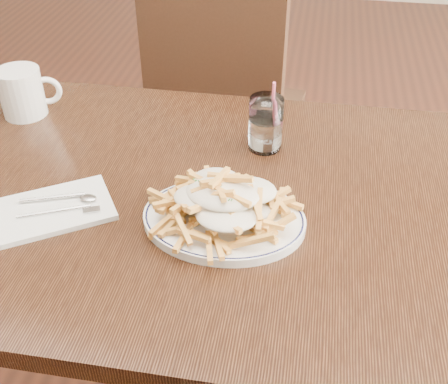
% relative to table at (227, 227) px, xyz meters
% --- Properties ---
extents(table, '(1.20, 0.80, 0.75)m').
position_rel_table_xyz_m(table, '(0.00, 0.00, 0.00)').
color(table, black).
rests_on(table, ground).
extents(chair_far, '(0.49, 0.49, 0.93)m').
position_rel_table_xyz_m(chair_far, '(-0.14, 0.76, -0.14)').
color(chair_far, black).
rests_on(chair_far, ground).
extents(fries_plate, '(0.29, 0.26, 0.02)m').
position_rel_table_xyz_m(fries_plate, '(0.01, -0.08, 0.09)').
color(fries_plate, white).
rests_on(fries_plate, table).
extents(loaded_fries, '(0.29, 0.26, 0.07)m').
position_rel_table_xyz_m(loaded_fries, '(0.01, -0.08, 0.14)').
color(loaded_fries, gold).
rests_on(loaded_fries, fries_plate).
extents(napkin, '(0.25, 0.23, 0.01)m').
position_rel_table_xyz_m(napkin, '(-0.30, -0.10, 0.08)').
color(napkin, silver).
rests_on(napkin, table).
extents(cutlery, '(0.16, 0.11, 0.01)m').
position_rel_table_xyz_m(cutlery, '(-0.30, -0.10, 0.09)').
color(cutlery, silver).
rests_on(cutlery, napkin).
extents(water_glass, '(0.07, 0.07, 0.16)m').
position_rel_table_xyz_m(water_glass, '(0.05, 0.18, 0.13)').
color(water_glass, white).
rests_on(water_glass, table).
extents(coffee_mug, '(0.14, 0.10, 0.11)m').
position_rel_table_xyz_m(coffee_mug, '(-0.51, 0.23, 0.13)').
color(coffee_mug, white).
rests_on(coffee_mug, table).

